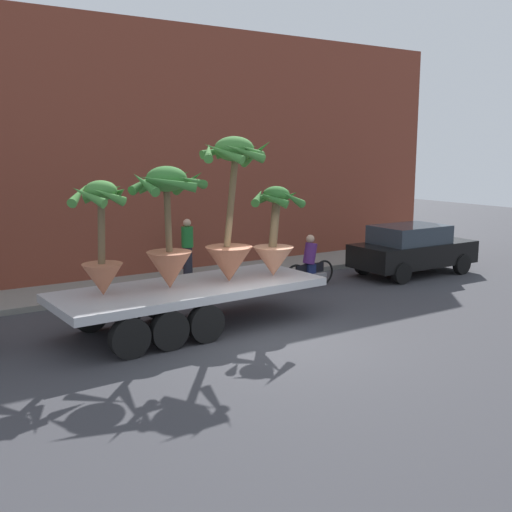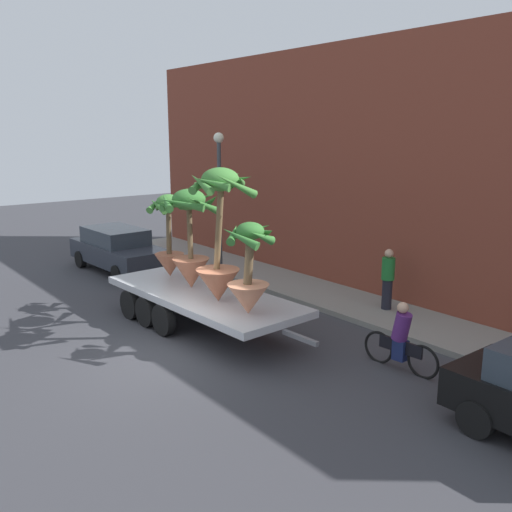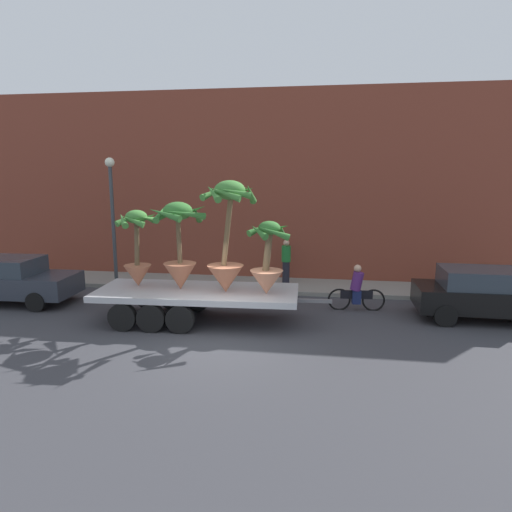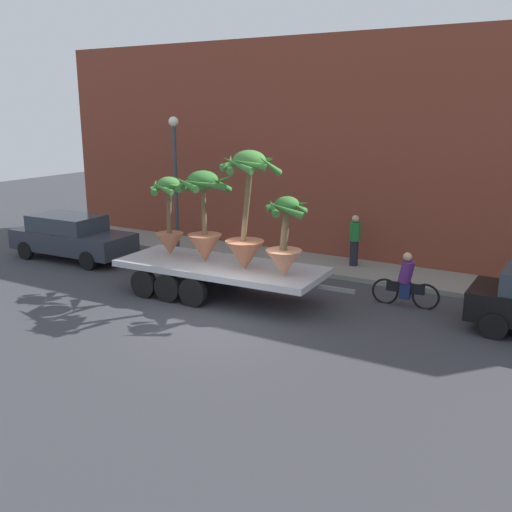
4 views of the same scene
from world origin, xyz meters
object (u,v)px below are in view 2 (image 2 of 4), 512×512
Objects in this scene: potted_palm_rear at (190,240)px; potted_palm_extra at (219,240)px; flatbed_trailer at (197,298)px; pedestrian_near_gate at (388,278)px; street_lamp at (219,184)px; potted_palm_middle at (249,277)px; cyclist at (401,340)px; trailing_car at (118,249)px; potted_palm_front at (169,239)px.

potted_palm_extra reaches higher than potted_palm_rear.
potted_palm_rear reaches higher than flatbed_trailer.
pedestrian_near_gate is 0.35× the size of street_lamp.
potted_palm_extra is (-1.16, 0.02, 0.64)m from potted_palm_middle.
flatbed_trailer is at bearing 173.63° from potted_palm_extra.
cyclist is 11.83m from trailing_car.
flatbed_trailer is 5.29m from pedestrian_near_gate.
potted_palm_middle reaches higher than cyclist.
flatbed_trailer is 2.10m from potted_palm_front.
potted_palm_rear is 1.24× the size of potted_palm_middle.
potted_palm_middle is 7.62m from street_lamp.
potted_palm_extra reaches higher than flatbed_trailer.
potted_palm_front is 0.48× the size of street_lamp.
potted_palm_extra reaches higher than cyclist.
cyclist is 0.38× the size of street_lamp.
potted_palm_rear is at bearing -43.47° from street_lamp.
street_lamp is (-2.44, 3.46, 1.16)m from potted_palm_front.
trailing_car is at bearing -175.41° from cyclist.
potted_palm_middle is at bearing -0.76° from potted_palm_extra.
potted_palm_front is 4.39m from street_lamp.
potted_palm_front reaches higher than trailing_car.
potted_palm_front is (-1.40, 0.18, -0.21)m from potted_palm_rear.
potted_palm_rear is at bearing -7.33° from potted_palm_front.
cyclist is 9.64m from street_lamp.
potted_palm_middle is 1.15× the size of cyclist.
flatbed_trailer is at bearing -41.60° from street_lamp.
cyclist is (3.82, 2.01, -1.83)m from potted_palm_extra.
trailing_car is 9.98m from pedestrian_near_gate.
flatbed_trailer is 3.82× the size of cyclist.
potted_palm_front is at bearing -132.86° from pedestrian_near_gate.
trailing_car is at bearing 173.24° from potted_palm_middle.
street_lamp is (-3.84, 3.64, 0.95)m from potted_palm_rear.
potted_palm_extra reaches higher than pedestrian_near_gate.
potted_palm_rear is 1.42m from potted_palm_front.
potted_palm_middle is 0.45× the size of trailing_car.
potted_palm_extra is (2.87, -0.30, 0.43)m from potted_palm_front.
street_lamp reaches higher than pedestrian_near_gate.
cyclist is 0.40× the size of trailing_car.
potted_palm_extra is at bearing -152.20° from cyclist.
potted_palm_front is 7.05m from cyclist.
trailing_car is (-11.79, -0.95, 0.16)m from cyclist.
street_lamp is at bearing 144.75° from potted_palm_extra.
cyclist is at bearing 14.37° from potted_palm_front.
cyclist is at bearing 20.34° from flatbed_trailer.
potted_palm_middle reaches higher than pedestrian_near_gate.
street_lamp reaches higher than cyclist.
street_lamp reaches higher than potted_palm_extra.
trailing_car is (-5.10, 0.77, -1.24)m from potted_palm_front.
trailing_car reaches higher than flatbed_trailer.
pedestrian_near_gate is at bearing 132.54° from cyclist.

